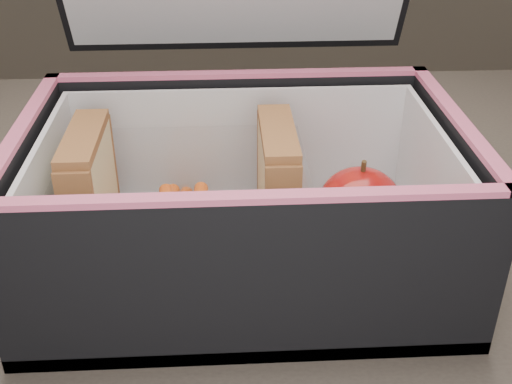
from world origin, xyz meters
TOP-DOWN VIEW (x-y plane):
  - kitchen_table at (0.00, 0.00)m, footprint 1.20×0.80m
  - lunch_bag at (0.04, -0.05)m, footprint 0.33×0.31m
  - plastic_tub at (-0.01, -0.05)m, footprint 0.19×0.14m
  - sandwich_left at (-0.08, -0.05)m, footprint 0.03×0.09m
  - sandwich_right at (0.06, -0.05)m, footprint 0.03×0.09m
  - carrot_sticks at (-0.01, -0.05)m, footprint 0.06×0.13m
  - paper_napkin at (0.13, -0.05)m, footprint 0.08×0.08m
  - red_apple at (0.13, -0.05)m, footprint 0.08×0.08m

SIDE VIEW (x-z plane):
  - kitchen_table at x=0.00m, z-range 0.28..1.03m
  - paper_napkin at x=0.13m, z-range 0.77..0.77m
  - carrot_sticks at x=-0.01m, z-range 0.77..0.80m
  - red_apple at x=0.13m, z-range 0.77..0.84m
  - plastic_tub at x=-0.01m, z-range 0.77..0.84m
  - sandwich_left at x=-0.08m, z-range 0.77..0.87m
  - sandwich_right at x=0.06m, z-range 0.77..0.87m
  - lunch_bag at x=0.04m, z-range 0.66..0.98m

